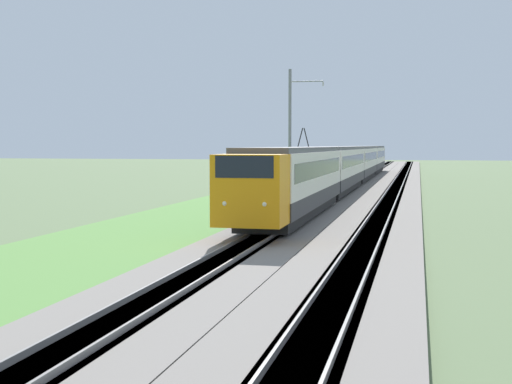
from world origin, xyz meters
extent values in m
cube|color=gray|center=(50.00, 0.00, 0.15)|extent=(240.00, 4.40, 0.30)
cube|color=gray|center=(50.00, -4.44, 0.15)|extent=(240.00, 4.40, 0.30)
cube|color=#4C4238|center=(50.00, 0.00, 0.15)|extent=(240.00, 1.57, 0.30)
cube|color=gray|center=(50.00, 0.53, 0.38)|extent=(240.00, 0.07, 0.15)
cube|color=gray|center=(50.00, -0.53, 0.38)|extent=(240.00, 0.07, 0.15)
cube|color=#4C4238|center=(50.00, -4.44, 0.15)|extent=(240.00, 1.57, 0.30)
cube|color=gray|center=(50.00, -3.90, 0.38)|extent=(240.00, 0.07, 0.15)
cube|color=gray|center=(50.00, -4.97, 0.38)|extent=(240.00, 0.07, 0.15)
cube|color=#5B8E42|center=(50.00, 5.29, 0.06)|extent=(240.00, 9.42, 0.12)
cube|color=orange|center=(24.25, 0.00, 2.40)|extent=(2.20, 2.73, 2.80)
cube|color=black|center=(23.92, 0.00, 3.34)|extent=(1.58, 2.27, 0.84)
sphere|color=#F2EAC6|center=(23.20, 0.78, 1.93)|extent=(0.20, 0.20, 0.20)
sphere|color=#F2EAC6|center=(23.20, -0.78, 1.93)|extent=(0.20, 0.20, 0.20)
cube|color=#2D2D33|center=(34.52, 0.00, 1.39)|extent=(18.33, 2.84, 0.78)
cube|color=silver|center=(34.52, 0.00, 2.79)|extent=(18.33, 2.84, 2.02)
cube|color=black|center=(34.52, 0.00, 2.95)|extent=(16.86, 2.86, 0.85)
cube|color=#515156|center=(34.52, 0.00, 3.93)|extent=(18.33, 2.61, 0.25)
cube|color=black|center=(34.52, 0.00, 0.72)|extent=(17.41, 2.41, 0.55)
cylinder|color=black|center=(27.15, 0.53, 0.88)|extent=(0.86, 0.12, 0.86)
cylinder|color=black|center=(27.15, -0.53, 0.88)|extent=(0.86, 0.12, 0.86)
cube|color=#2D2D33|center=(54.54, 0.00, 1.39)|extent=(20.53, 2.84, 0.78)
cube|color=silver|center=(54.54, 0.00, 2.79)|extent=(20.53, 2.84, 2.02)
cube|color=black|center=(54.54, 0.00, 2.95)|extent=(18.88, 2.86, 0.85)
cube|color=#515156|center=(54.54, 0.00, 3.93)|extent=(20.53, 2.61, 0.25)
cube|color=black|center=(54.54, 0.00, 0.72)|extent=(19.50, 2.41, 0.55)
cube|color=#2D2D33|center=(75.67, 0.00, 1.39)|extent=(20.53, 2.84, 0.78)
cube|color=silver|center=(75.67, 0.00, 2.79)|extent=(20.53, 2.84, 2.02)
cube|color=black|center=(75.67, 0.00, 2.95)|extent=(18.88, 2.86, 0.85)
cube|color=#515156|center=(75.67, 0.00, 3.93)|extent=(20.53, 2.61, 0.25)
cube|color=black|center=(75.67, 0.00, 0.72)|extent=(19.50, 2.41, 0.55)
cube|color=#2D2D33|center=(96.79, 0.00, 1.39)|extent=(20.53, 2.84, 0.78)
cube|color=silver|center=(96.79, 0.00, 2.79)|extent=(20.53, 2.84, 2.02)
cube|color=black|center=(96.79, 0.00, 2.95)|extent=(18.88, 2.86, 0.85)
cube|color=#515156|center=(96.79, 0.00, 3.93)|extent=(20.53, 2.61, 0.25)
cube|color=black|center=(96.79, 0.00, 0.72)|extent=(19.50, 2.41, 0.55)
cylinder|color=black|center=(37.26, 0.17, 4.60)|extent=(0.06, 0.33, 1.08)
cylinder|color=black|center=(37.26, -0.17, 4.60)|extent=(0.06, 0.33, 1.08)
cube|color=black|center=(27.15, 0.00, 0.00)|extent=(0.10, 0.10, 0.00)
cylinder|color=slate|center=(48.09, 2.71, 4.82)|extent=(0.22, 0.22, 9.63)
cylinder|color=slate|center=(48.09, 1.51, 8.73)|extent=(0.08, 2.40, 0.08)
cylinder|color=#B2ADA8|center=(48.09, 0.31, 8.53)|extent=(0.10, 0.10, 0.30)
camera|label=1|loc=(-2.93, -6.41, 4.16)|focal=50.00mm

